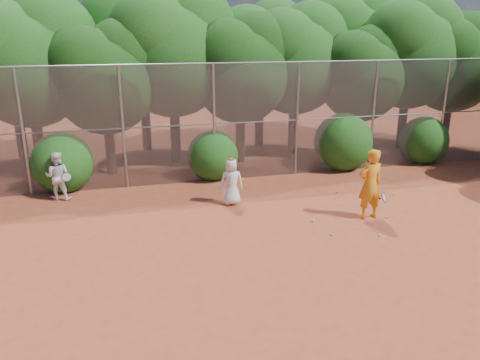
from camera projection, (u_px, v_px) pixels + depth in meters
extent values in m
plane|color=#963B21|center=(307.00, 252.00, 11.15)|extent=(80.00, 80.00, 0.00)
cylinder|color=gray|center=(23.00, 133.00, 14.39)|extent=(0.09, 0.09, 4.00)
cylinder|color=gray|center=(123.00, 128.00, 15.10)|extent=(0.09, 0.09, 4.00)
cylinder|color=gray|center=(214.00, 124.00, 15.82)|extent=(0.09, 0.09, 4.00)
cylinder|color=gray|center=(297.00, 120.00, 16.54)|extent=(0.09, 0.09, 4.00)
cylinder|color=gray|center=(373.00, 116.00, 17.25)|extent=(0.09, 0.09, 4.00)
cylinder|color=gray|center=(443.00, 113.00, 17.97)|extent=(0.09, 0.09, 4.00)
cylinder|color=gray|center=(243.00, 63.00, 15.44)|extent=(20.00, 0.05, 0.05)
cylinder|color=gray|center=(243.00, 123.00, 16.06)|extent=(20.00, 0.04, 0.04)
cube|color=slate|center=(243.00, 123.00, 16.06)|extent=(20.00, 0.02, 4.00)
cylinder|color=black|center=(38.00, 139.00, 16.92)|extent=(0.38, 0.38, 2.52)
sphere|color=#164912|center=(29.00, 69.00, 16.15)|extent=(4.03, 4.03, 4.03)
sphere|color=#164912|center=(51.00, 39.00, 16.41)|extent=(3.23, 3.23, 3.23)
sphere|color=#164912|center=(1.00, 46.00, 15.46)|extent=(3.02, 3.02, 3.02)
cylinder|color=black|center=(110.00, 144.00, 16.92)|extent=(0.36, 0.36, 2.17)
sphere|color=black|center=(105.00, 85.00, 16.27)|extent=(3.47, 3.47, 3.47)
sphere|color=black|center=(123.00, 58.00, 16.48)|extent=(2.78, 2.78, 2.78)
sphere|color=black|center=(84.00, 65.00, 15.67)|extent=(2.60, 2.60, 2.60)
cylinder|color=black|center=(175.00, 129.00, 18.37)|extent=(0.39, 0.39, 2.66)
sphere|color=#164912|center=(172.00, 60.00, 17.56)|extent=(4.26, 4.26, 4.26)
sphere|color=#164912|center=(192.00, 31.00, 17.83)|extent=(3.40, 3.40, 3.40)
sphere|color=#164912|center=(151.00, 37.00, 16.83)|extent=(3.19, 3.19, 3.19)
cylinder|color=black|center=(240.00, 133.00, 18.47)|extent=(0.37, 0.37, 2.27)
sphere|color=black|center=(240.00, 76.00, 17.78)|extent=(3.64, 3.64, 3.64)
sphere|color=black|center=(256.00, 50.00, 18.01)|extent=(2.91, 2.91, 2.91)
sphere|color=black|center=(226.00, 57.00, 17.15)|extent=(2.73, 2.73, 2.73)
cylinder|color=black|center=(293.00, 124.00, 19.78)|extent=(0.38, 0.38, 2.45)
sphere|color=#164912|center=(295.00, 66.00, 19.04)|extent=(3.92, 3.92, 3.92)
sphere|color=#164912|center=(310.00, 41.00, 19.28)|extent=(3.14, 3.14, 3.14)
sphere|color=#164912|center=(282.00, 46.00, 18.36)|extent=(2.94, 2.94, 2.94)
cylinder|color=black|center=(357.00, 130.00, 19.51)|extent=(0.36, 0.36, 2.10)
sphere|color=black|center=(361.00, 80.00, 18.87)|extent=(3.36, 3.36, 3.36)
sphere|color=black|center=(374.00, 58.00, 19.09)|extent=(2.69, 2.69, 2.69)
sphere|color=black|center=(352.00, 63.00, 18.29)|extent=(2.52, 2.52, 2.52)
cylinder|color=black|center=(403.00, 119.00, 20.58)|extent=(0.39, 0.39, 2.59)
sphere|color=#164912|center=(409.00, 59.00, 19.80)|extent=(4.14, 4.14, 4.14)
sphere|color=#164912|center=(423.00, 34.00, 20.06)|extent=(3.32, 3.32, 3.32)
sphere|color=#164912|center=(400.00, 39.00, 19.09)|extent=(3.11, 3.11, 3.11)
cylinder|color=black|center=(446.00, 121.00, 20.83)|extent=(0.37, 0.37, 2.31)
sphere|color=black|center=(453.00, 69.00, 20.13)|extent=(3.70, 3.70, 3.70)
sphere|color=black|center=(465.00, 46.00, 20.36)|extent=(2.96, 2.96, 2.96)
sphere|color=black|center=(447.00, 52.00, 19.49)|extent=(2.77, 2.77, 2.77)
cylinder|color=black|center=(20.00, 127.00, 18.78)|extent=(0.39, 0.39, 2.62)
sphere|color=#164912|center=(10.00, 61.00, 17.98)|extent=(4.20, 4.20, 4.20)
sphere|color=#164912|center=(31.00, 32.00, 18.25)|extent=(3.36, 3.36, 3.36)
cylinder|color=black|center=(146.00, 118.00, 20.13)|extent=(0.40, 0.40, 2.80)
sphere|color=#164912|center=(141.00, 52.00, 19.28)|extent=(4.48, 4.48, 4.48)
sphere|color=#164912|center=(161.00, 24.00, 19.57)|extent=(3.58, 3.58, 3.58)
sphere|color=#164912|center=(120.00, 30.00, 18.51)|extent=(3.36, 3.36, 3.36)
cylinder|color=black|center=(259.00, 118.00, 21.00)|extent=(0.38, 0.38, 2.52)
sphere|color=#164912|center=(260.00, 61.00, 20.24)|extent=(4.03, 4.03, 4.03)
sphere|color=#164912|center=(275.00, 37.00, 20.49)|extent=(3.23, 3.23, 3.23)
sphere|color=#164912|center=(246.00, 42.00, 19.54)|extent=(3.02, 3.02, 3.02)
cylinder|color=black|center=(345.00, 109.00, 22.60)|extent=(0.40, 0.40, 2.73)
sphere|color=#164912|center=(349.00, 52.00, 21.77)|extent=(4.37, 4.37, 4.37)
sphere|color=#164912|center=(363.00, 27.00, 22.05)|extent=(3.49, 3.49, 3.49)
sphere|color=#164912|center=(338.00, 32.00, 21.02)|extent=(3.28, 3.28, 3.28)
sphere|color=#164912|center=(62.00, 160.00, 15.21)|extent=(2.00, 2.00, 2.00)
sphere|color=#164912|center=(213.00, 153.00, 16.44)|extent=(1.80, 1.80, 1.80)
sphere|color=#164912|center=(343.00, 140.00, 17.57)|extent=(2.20, 2.20, 2.20)
sphere|color=#164912|center=(424.00, 138.00, 18.45)|extent=(1.90, 1.90, 1.90)
imported|color=orange|center=(370.00, 184.00, 12.86)|extent=(0.76, 0.54, 1.99)
torus|color=black|center=(384.00, 197.00, 12.86)|extent=(0.33, 0.32, 0.28)
cylinder|color=black|center=(377.00, 199.00, 12.99)|extent=(0.21, 0.21, 0.15)
imported|color=silver|center=(232.00, 182.00, 13.96)|extent=(0.73, 0.51, 1.43)
ellipsoid|color=red|center=(231.00, 160.00, 13.76)|extent=(0.22, 0.22, 0.13)
sphere|color=#BED326|center=(243.00, 179.00, 13.81)|extent=(0.07, 0.07, 0.07)
imported|color=white|center=(58.00, 176.00, 14.35)|extent=(0.84, 0.71, 1.52)
torus|color=black|center=(67.00, 177.00, 14.14)|extent=(0.31, 0.18, 0.28)
cylinder|color=black|center=(67.00, 178.00, 14.35)|extent=(0.04, 0.26, 0.16)
sphere|color=#BED326|center=(331.00, 234.00, 12.01)|extent=(0.07, 0.07, 0.07)
sphere|color=#BED326|center=(394.00, 195.00, 14.88)|extent=(0.07, 0.07, 0.07)
sphere|color=#BED326|center=(379.00, 235.00, 11.96)|extent=(0.07, 0.07, 0.07)
sphere|color=#BED326|center=(387.00, 217.00, 13.14)|extent=(0.07, 0.07, 0.07)
sphere|color=#BED326|center=(312.00, 221.00, 12.86)|extent=(0.07, 0.07, 0.07)
sphere|color=#BED326|center=(337.00, 192.00, 15.14)|extent=(0.07, 0.07, 0.07)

